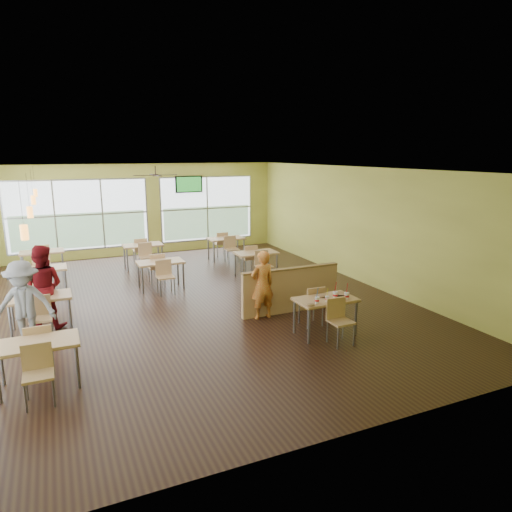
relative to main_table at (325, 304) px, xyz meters
name	(u,v)px	position (x,y,z in m)	size (l,w,h in m)	color
room	(185,238)	(-2.00, 3.00, 0.97)	(12.00, 12.04, 3.20)	black
window_bays	(61,231)	(-4.65, 6.08, 0.85)	(9.24, 10.24, 2.38)	white
main_table	(325,304)	(0.00, 0.00, 0.00)	(1.22, 1.52, 0.87)	tan
half_wall_divider	(291,290)	(0.00, 1.45, -0.11)	(2.40, 0.14, 1.04)	tan
dining_tables	(130,267)	(-3.05, 4.71, 0.00)	(6.92, 8.72, 0.87)	tan
pendant_lights	(32,206)	(-5.20, 3.68, 1.82)	(0.11, 7.31, 0.86)	#2D2119
ceiling_fan	(156,175)	(-2.00, 6.00, 2.32)	(1.25, 1.25, 0.29)	#2D2119
tv_backwall	(189,184)	(-0.20, 8.90, 1.82)	(1.00, 0.07, 0.60)	black
man_plaid	(262,285)	(-0.77, 1.33, 0.13)	(0.56, 0.37, 1.53)	#DE4F18
patron_maroon	(42,287)	(-5.13, 2.71, 0.25)	(0.85, 0.66, 1.76)	#630C11
patron_grey	(24,305)	(-5.44, 1.71, 0.21)	(1.08, 0.62, 1.67)	slate
cup_blue	(317,300)	(-0.32, -0.20, 0.19)	(0.10, 0.10, 0.34)	white
cup_yellow	(327,299)	(-0.08, -0.18, 0.18)	(0.08, 0.08, 0.30)	white
cup_red_near	(335,295)	(0.17, -0.07, 0.19)	(0.10, 0.10, 0.37)	white
cup_red_far	(347,296)	(0.35, -0.21, 0.19)	(0.10, 0.10, 0.36)	white
food_basket	(342,294)	(0.38, 0.00, 0.15)	(0.27, 0.27, 0.06)	black
ketchup_cup	(348,297)	(0.44, -0.12, 0.13)	(0.05, 0.05, 0.02)	#B0061B
wrapper_left	(311,304)	(-0.49, -0.25, 0.14)	(0.16, 0.14, 0.04)	#986D49
wrapper_mid	(322,296)	(-0.01, 0.11, 0.14)	(0.20, 0.18, 0.05)	#986D49
wrapper_right	(342,300)	(0.19, -0.29, 0.14)	(0.15, 0.13, 0.04)	#986D49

